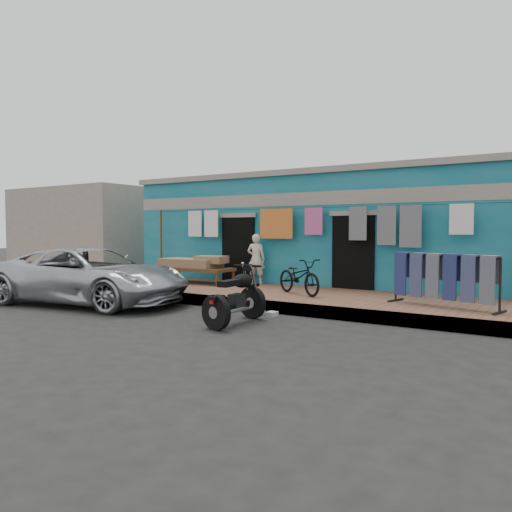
{
  "coord_description": "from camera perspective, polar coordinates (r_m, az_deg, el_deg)",
  "views": [
    {
      "loc": [
        5.99,
        -7.31,
        1.73
      ],
      "look_at": [
        0.0,
        2.0,
        1.15
      ],
      "focal_mm": 35.0,
      "sensor_mm": 36.0,
      "label": 1
    }
  ],
  "objects": [
    {
      "name": "ground",
      "position": [
        9.61,
        -6.52,
        -7.39
      ],
      "size": [
        80.0,
        80.0,
        0.0
      ],
      "primitive_type": "plane",
      "color": "black",
      "rests_on": "ground"
    },
    {
      "name": "sidewalk",
      "position": [
        12.04,
        2.59,
        -4.67
      ],
      "size": [
        28.0,
        3.0,
        0.25
      ],
      "primitive_type": "cube",
      "color": "brown",
      "rests_on": "ground"
    },
    {
      "name": "curb",
      "position": [
        10.82,
        -1.3,
        -5.53
      ],
      "size": [
        28.0,
        0.1,
        0.25
      ],
      "primitive_type": "cube",
      "color": "gray",
      "rests_on": "ground"
    },
    {
      "name": "building",
      "position": [
        15.51,
        10.03,
        2.79
      ],
      "size": [
        12.2,
        5.2,
        3.36
      ],
      "color": "#10677E",
      "rests_on": "ground"
    },
    {
      "name": "neighbor_left",
      "position": [
        22.22,
        -17.15,
        2.79
      ],
      "size": [
        6.0,
        5.0,
        3.4
      ],
      "primitive_type": "cube",
      "color": "#9E9384",
      "rests_on": "ground"
    },
    {
      "name": "clothesline",
      "position": [
        12.92,
        6.32,
        3.28
      ],
      "size": [
        10.06,
        0.06,
        2.1
      ],
      "color": "brown",
      "rests_on": "sidewalk"
    },
    {
      "name": "car",
      "position": [
        12.25,
        -18.41,
        -2.05
      ],
      "size": [
        5.13,
        2.89,
        1.37
      ],
      "primitive_type": "imported",
      "rotation": [
        0.0,
        0.0,
        1.72
      ],
      "color": "#BABABF",
      "rests_on": "ground"
    },
    {
      "name": "seated_person",
      "position": [
        13.71,
        0.01,
        -0.31
      ],
      "size": [
        0.57,
        0.46,
        1.38
      ],
      "primitive_type": "imported",
      "rotation": [
        0.0,
        0.0,
        3.44
      ],
      "color": "beige",
      "rests_on": "sidewalk"
    },
    {
      "name": "bicycle",
      "position": [
        11.49,
        4.95,
        -1.88
      ],
      "size": [
        1.63,
        1.22,
        1.01
      ],
      "primitive_type": "imported",
      "rotation": [
        0.0,
        0.0,
        1.08
      ],
      "color": "black",
      "rests_on": "sidewalk"
    },
    {
      "name": "motorcycle",
      "position": [
        9.19,
        -2.38,
        -4.5
      ],
      "size": [
        0.84,
        1.74,
        1.06
      ],
      "primitive_type": null,
      "rotation": [
        0.0,
        0.0,
        0.08
      ],
      "color": "black",
      "rests_on": "ground"
    },
    {
      "name": "charpoy",
      "position": [
        14.03,
        -6.77,
        -1.58
      ],
      "size": [
        2.24,
        1.17,
        0.73
      ],
      "primitive_type": null,
      "rotation": [
        0.0,
        0.0,
        0.03
      ],
      "color": "brown",
      "rests_on": "sidewalk"
    },
    {
      "name": "jeans_rack",
      "position": [
        10.23,
        20.68,
        -2.53
      ],
      "size": [
        2.43,
        1.56,
        1.06
      ],
      "primitive_type": null,
      "rotation": [
        0.0,
        0.0,
        -0.27
      ],
      "color": "black",
      "rests_on": "sidewalk"
    },
    {
      "name": "litter_a",
      "position": [
        10.57,
        -4.36,
        -6.2
      ],
      "size": [
        0.23,
        0.22,
        0.08
      ],
      "primitive_type": "cube",
      "rotation": [
        0.0,
        0.0,
        0.62
      ],
      "color": "silver",
      "rests_on": "ground"
    },
    {
      "name": "litter_b",
      "position": [
        10.21,
        0.49,
        -6.5
      ],
      "size": [
        0.22,
        0.23,
        0.09
      ],
      "primitive_type": "cube",
      "rotation": [
        0.0,
        0.0,
        0.86
      ],
      "color": "silver",
      "rests_on": "ground"
    },
    {
      "name": "litter_c",
      "position": [
        10.07,
        1.82,
        -6.64
      ],
      "size": [
        0.19,
        0.23,
        0.09
      ],
      "primitive_type": "cube",
      "rotation": [
        0.0,
        0.0,
        1.55
      ],
      "color": "silver",
      "rests_on": "ground"
    }
  ]
}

